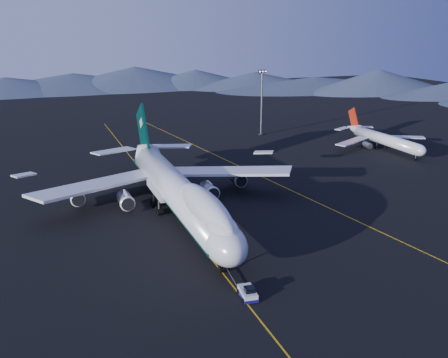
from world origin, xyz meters
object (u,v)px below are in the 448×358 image
object	(u,v)px
service_van	(275,170)
floodlight_mast	(262,102)
second_jet	(383,139)
boeing_747	(177,190)
pushback_tug	(248,293)

from	to	relation	value
service_van	floodlight_mast	bearing A→B (deg)	27.13
second_jet	floodlight_mast	world-z (taller)	floodlight_mast
boeing_747	pushback_tug	size ratio (longest dim) A/B	16.41
pushback_tug	second_jet	xyz separation A→B (m)	(77.33, 69.46, 2.78)
service_van	second_jet	bearing A→B (deg)	-26.82
pushback_tug	service_van	bearing A→B (deg)	66.59
pushback_tug	service_van	xyz separation A→B (m)	(32.68, 56.89, 0.11)
boeing_747	floodlight_mast	bearing A→B (deg)	53.43
pushback_tug	boeing_747	bearing A→B (deg)	97.83
pushback_tug	service_van	world-z (taller)	pushback_tug
pushback_tug	second_jet	size ratio (longest dim) A/B	0.11
floodlight_mast	service_van	bearing A→B (deg)	-110.32
boeing_747	floodlight_mast	size ratio (longest dim) A/B	3.10
boeing_747	pushback_tug	world-z (taller)	boeing_747
boeing_747	service_van	distance (m)	40.31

